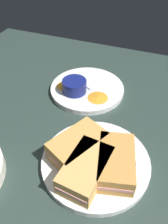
% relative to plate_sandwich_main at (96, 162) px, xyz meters
% --- Properties ---
extents(ground_plane, '(1.10, 1.10, 0.03)m').
position_rel_plate_sandwich_main_xyz_m(ground_plane, '(0.03, 0.09, -0.02)').
color(ground_plane, '#283833').
extents(plate_sandwich_main, '(0.25, 0.25, 0.02)m').
position_rel_plate_sandwich_main_xyz_m(plate_sandwich_main, '(0.00, 0.00, 0.00)').
color(plate_sandwich_main, silver).
rests_on(plate_sandwich_main, ground_plane).
extents(sandwich_half_near, '(0.15, 0.13, 0.05)m').
position_rel_plate_sandwich_main_xyz_m(sandwich_half_near, '(0.01, 0.05, 0.03)').
color(sandwich_half_near, tan).
rests_on(sandwich_half_near, plate_sandwich_main).
extents(sandwich_half_far, '(0.14, 0.09, 0.05)m').
position_rel_plate_sandwich_main_xyz_m(sandwich_half_far, '(-0.05, 0.01, 0.03)').
color(sandwich_half_far, tan).
rests_on(sandwich_half_far, plate_sandwich_main).
extents(sandwich_half_extra, '(0.15, 0.10, 0.05)m').
position_rel_plate_sandwich_main_xyz_m(sandwich_half_extra, '(-0.01, -0.05, 0.03)').
color(sandwich_half_extra, '#C68C42').
rests_on(sandwich_half_extra, plate_sandwich_main).
extents(ramekin_dark_sauce, '(0.07, 0.07, 0.04)m').
position_rel_plate_sandwich_main_xyz_m(ramekin_dark_sauce, '(-0.02, -0.05, 0.03)').
color(ramekin_dark_sauce, navy).
rests_on(ramekin_dark_sauce, plate_sandwich_main).
extents(spoon_by_dark_ramekin, '(0.04, 0.10, 0.01)m').
position_rel_plate_sandwich_main_xyz_m(spoon_by_dark_ramekin, '(-0.00, 0.00, 0.01)').
color(spoon_by_dark_ramekin, silver).
rests_on(spoon_by_dark_ramekin, plate_sandwich_main).
extents(plate_chips_companion, '(0.23, 0.23, 0.02)m').
position_rel_plate_sandwich_main_xyz_m(plate_chips_companion, '(0.26, 0.12, 0.00)').
color(plate_chips_companion, silver).
rests_on(plate_chips_companion, ground_plane).
extents(ramekin_light_gravy, '(0.07, 0.07, 0.04)m').
position_rel_plate_sandwich_main_xyz_m(ramekin_light_gravy, '(0.22, 0.14, 0.03)').
color(ramekin_light_gravy, navy).
rests_on(ramekin_light_gravy, plate_chips_companion).
extents(spoon_by_gravy_ramekin, '(0.07, 0.09, 0.01)m').
position_rel_plate_sandwich_main_xyz_m(spoon_by_gravy_ramekin, '(0.28, 0.16, 0.01)').
color(spoon_by_gravy_ramekin, silver).
rests_on(spoon_by_gravy_ramekin, plate_chips_companion).
extents(plantain_chip_scatter, '(0.09, 0.19, 0.01)m').
position_rel_plate_sandwich_main_xyz_m(plantain_chip_scatter, '(0.23, 0.13, 0.01)').
color(plantain_chip_scatter, orange).
rests_on(plantain_chip_scatter, plate_chips_companion).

